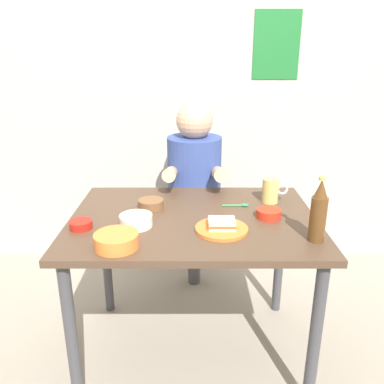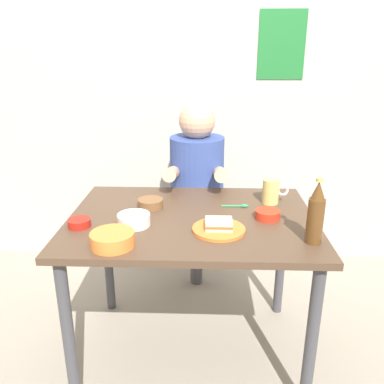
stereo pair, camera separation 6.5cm
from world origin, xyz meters
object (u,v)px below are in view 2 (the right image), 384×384
(sandwich, at_px, (219,224))
(person_seated, at_px, (197,172))
(plate_orange, at_px, (219,229))
(condiment_bowl_brown, at_px, (150,203))
(dining_table, at_px, (192,235))
(beer_bottle, at_px, (316,214))
(stool, at_px, (197,234))
(beer_mug, at_px, (271,191))

(sandwich, bearing_deg, person_seated, 98.09)
(plate_orange, height_order, condiment_bowl_brown, condiment_bowl_brown)
(dining_table, distance_m, beer_bottle, 0.58)
(stool, xyz_separation_m, condiment_bowl_brown, (-0.21, -0.53, 0.41))
(stool, distance_m, beer_bottle, 1.11)
(dining_table, xyz_separation_m, person_seated, (0.01, 0.62, 0.12))
(stool, distance_m, condiment_bowl_brown, 0.70)
(dining_table, height_order, beer_bottle, beer_bottle)
(stool, height_order, sandwich, sandwich)
(stool, relative_size, beer_mug, 3.57)
(plate_orange, height_order, beer_mug, beer_mug)
(beer_mug, relative_size, beer_bottle, 0.48)
(plate_orange, xyz_separation_m, condiment_bowl_brown, (-0.32, 0.25, 0.02))
(dining_table, relative_size, plate_orange, 5.00)
(stool, relative_size, plate_orange, 2.05)
(plate_orange, xyz_separation_m, beer_mug, (0.26, 0.33, 0.05))
(condiment_bowl_brown, bearing_deg, beer_mug, 7.90)
(plate_orange, relative_size, condiment_bowl_brown, 1.83)
(beer_mug, bearing_deg, beer_bottle, -76.48)
(person_seated, relative_size, sandwich, 6.54)
(plate_orange, bearing_deg, beer_mug, 51.31)
(sandwich, bearing_deg, beer_mug, 51.31)
(beer_mug, distance_m, condiment_bowl_brown, 0.59)
(plate_orange, bearing_deg, sandwich, 90.00)
(person_seated, height_order, beer_mug, person_seated)
(dining_table, height_order, person_seated, person_seated)
(dining_table, xyz_separation_m, beer_bottle, (0.48, -0.24, 0.21))
(condiment_bowl_brown, bearing_deg, sandwich, -38.11)
(sandwich, bearing_deg, condiment_bowl_brown, 141.89)
(person_seated, bearing_deg, plate_orange, -81.91)
(sandwich, relative_size, condiment_bowl_brown, 0.92)
(plate_orange, distance_m, condiment_bowl_brown, 0.40)
(sandwich, bearing_deg, stool, 97.97)
(stool, distance_m, sandwich, 0.89)
(person_seated, relative_size, beer_mug, 5.71)
(condiment_bowl_brown, bearing_deg, stool, 68.49)
(dining_table, bearing_deg, condiment_bowl_brown, 152.75)
(sandwich, xyz_separation_m, beer_mug, (0.26, 0.33, 0.03))
(beer_bottle, height_order, condiment_bowl_brown, beer_bottle)
(sandwich, bearing_deg, dining_table, 128.88)
(sandwich, height_order, beer_mug, beer_mug)
(stool, height_order, plate_orange, plate_orange)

